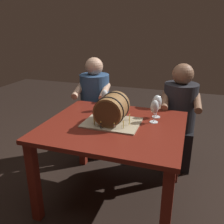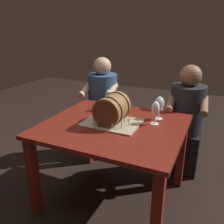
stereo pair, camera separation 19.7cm
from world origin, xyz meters
name	(u,v)px [view 1 (the left image)]	position (x,y,z in m)	size (l,w,h in m)	color
ground_plane	(113,197)	(0.00, 0.00, 0.00)	(8.00, 8.00, 0.00)	black
dining_table	(114,136)	(0.00, 0.00, 0.62)	(1.13, 1.00, 0.73)	maroon
barrel_cake	(112,110)	(-0.02, 0.02, 0.85)	(0.46, 0.35, 0.25)	tan
wine_glass_white	(157,103)	(0.31, 0.28, 0.86)	(0.08, 0.08, 0.20)	white
wine_glass_empty	(155,108)	(0.31, 0.15, 0.86)	(0.07, 0.07, 0.20)	white
wine_glass_rose	(105,97)	(-0.19, 0.31, 0.86)	(0.07, 0.07, 0.20)	white
person_seated_left	(95,111)	(-0.48, 0.75, 0.54)	(0.41, 0.50, 1.16)	#1B2D46
person_seated_right	(178,121)	(0.48, 0.75, 0.53)	(0.41, 0.49, 1.14)	black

